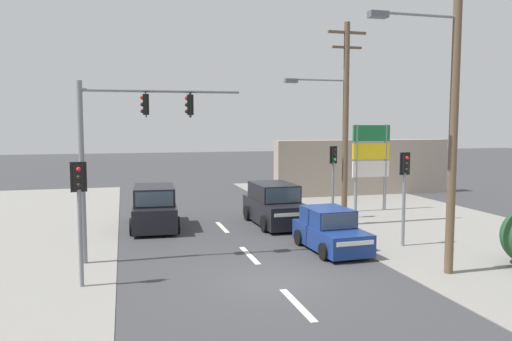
{
  "coord_description": "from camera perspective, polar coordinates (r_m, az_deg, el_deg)",
  "views": [
    {
      "loc": [
        -4.22,
        -13.69,
        4.58
      ],
      "look_at": [
        0.5,
        4.0,
        2.9
      ],
      "focal_mm": 35.0,
      "sensor_mm": 36.0,
      "label": 1
    }
  ],
  "objects": [
    {
      "name": "suv_crossing_left",
      "position": [
        23.01,
        2.12,
        -4.01
      ],
      "size": [
        2.15,
        4.58,
        1.9
      ],
      "color": "black",
      "rests_on": "ground"
    },
    {
      "name": "shopfront_wall_far",
      "position": [
        33.48,
        12.15,
        0.35
      ],
      "size": [
        12.0,
        1.0,
        3.6
      ],
      "primitive_type": "cube",
      "color": "#A39384",
      "rests_on": "ground"
    },
    {
      "name": "utility_pole_midground_right",
      "position": [
        22.76,
        9.89,
        5.98
      ],
      "size": [
        3.78,
        0.28,
        9.1
      ],
      "color": "brown",
      "rests_on": "ground"
    },
    {
      "name": "ground_plane",
      "position": [
        15.04,
        2.13,
        -12.5
      ],
      "size": [
        140.0,
        140.0,
        0.0
      ],
      "primitive_type": "plane",
      "color": "#3A3A3D"
    },
    {
      "name": "pedestal_signal_right_kerb",
      "position": [
        19.46,
        16.61,
        -1.36
      ],
      "size": [
        0.44,
        0.3,
        3.56
      ],
      "color": "slate",
      "rests_on": "ground"
    },
    {
      "name": "suv_oncoming_mid",
      "position": [
        22.68,
        -11.53,
        -4.25
      ],
      "size": [
        2.25,
        4.63,
        1.9
      ],
      "color": "black",
      "rests_on": "ground"
    },
    {
      "name": "pedestal_signal_left_kerb",
      "position": [
        14.77,
        -19.54,
        -3.49
      ],
      "size": [
        0.44,
        0.3,
        3.56
      ],
      "color": "slate",
      "rests_on": "ground"
    },
    {
      "name": "lane_dash_far",
      "position": [
        22.57,
        -3.88,
        -6.48
      ],
      "size": [
        0.2,
        2.4,
        0.01
      ],
      "primitive_type": "cube",
      "color": "silver",
      "rests_on": "ground"
    },
    {
      "name": "hatchback_kerbside_parked",
      "position": [
        18.57,
        8.46,
        -6.87
      ],
      "size": [
        1.9,
        3.7,
        1.53
      ],
      "color": "navy",
      "rests_on": "ground"
    },
    {
      "name": "shopping_plaza_sign",
      "position": [
        27.03,
        13.01,
        1.71
      ],
      "size": [
        2.1,
        0.16,
        4.6
      ],
      "color": "slate",
      "rests_on": "ground"
    },
    {
      "name": "pedestal_signal_far_median",
      "position": [
        24.36,
        8.83,
        0.08
      ],
      "size": [
        0.43,
        0.31,
        3.56
      ],
      "color": "slate",
      "rests_on": "ground"
    },
    {
      "name": "lane_dash_mid",
      "position": [
        17.81,
        -0.75,
        -9.65
      ],
      "size": [
        0.2,
        2.4,
        0.01
      ],
      "primitive_type": "cube",
      "color": "silver",
      "rests_on": "ground"
    },
    {
      "name": "kerb_right_verge",
      "position": [
        21.02,
        24.77,
        -7.8
      ],
      "size": [
        10.0,
        44.0,
        0.02
      ],
      "primitive_type": "cube",
      "color": "gray",
      "rests_on": "ground"
    },
    {
      "name": "utility_pole_foreground_right",
      "position": [
        16.13,
        21.44,
        9.03
      ],
      "size": [
        3.78,
        0.28,
        10.75
      ],
      "color": "brown",
      "rests_on": "ground"
    },
    {
      "name": "traffic_signal_mast",
      "position": [
        17.0,
        -15.04,
        3.6
      ],
      "size": [
        5.29,
        0.51,
        6.0
      ],
      "color": "slate",
      "rests_on": "ground"
    },
    {
      "name": "lane_dash_near",
      "position": [
        13.24,
        4.76,
        -14.99
      ],
      "size": [
        0.2,
        2.4,
        0.01
      ],
      "primitive_type": "cube",
      "color": "silver",
      "rests_on": "ground"
    }
  ]
}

